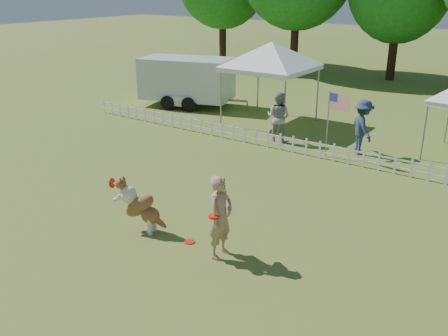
# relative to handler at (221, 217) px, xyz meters

# --- Properties ---
(ground) EXTENTS (120.00, 120.00, 0.00)m
(ground) POSITION_rel_handler_xyz_m (-0.77, 0.02, -0.92)
(ground) COLOR #4C6E22
(ground) RESTS_ON ground
(picket_fence) EXTENTS (22.00, 0.08, 0.60)m
(picket_fence) POSITION_rel_handler_xyz_m (-0.77, 7.02, -0.62)
(picket_fence) COLOR white
(picket_fence) RESTS_ON ground
(handler) EXTENTS (0.46, 0.69, 1.84)m
(handler) POSITION_rel_handler_xyz_m (0.00, 0.00, 0.00)
(handler) COLOR tan
(handler) RESTS_ON ground
(dog) EXTENTS (1.32, 0.76, 1.29)m
(dog) POSITION_rel_handler_xyz_m (-2.19, -0.16, -0.27)
(dog) COLOR brown
(dog) RESTS_ON ground
(frisbee_on_turf) EXTENTS (0.32, 0.32, 0.02)m
(frisbee_on_turf) POSITION_rel_handler_xyz_m (-0.92, 0.06, -0.91)
(frisbee_on_turf) COLOR red
(frisbee_on_turf) RESTS_ON ground
(canopy_tent_left) EXTENTS (3.19, 3.19, 3.25)m
(canopy_tent_left) POSITION_rel_handler_xyz_m (-4.64, 9.86, 0.71)
(canopy_tent_left) COLOR white
(canopy_tent_left) RESTS_ON ground
(cargo_trailer) EXTENTS (5.63, 3.68, 2.28)m
(cargo_trailer) POSITION_rel_handler_xyz_m (-9.43, 10.32, 0.22)
(cargo_trailer) COLOR silver
(cargo_trailer) RESTS_ON ground
(flag_pole) EXTENTS (0.85, 0.29, 2.24)m
(flag_pole) POSITION_rel_handler_xyz_m (-0.93, 7.31, 0.20)
(flag_pole) COLOR gray
(flag_pole) RESTS_ON ground
(spectator_a) EXTENTS (0.96, 0.78, 1.85)m
(spectator_a) POSITION_rel_handler_xyz_m (-3.09, 7.84, 0.01)
(spectator_a) COLOR #9A9B9F
(spectator_a) RESTS_ON ground
(spectator_b) EXTENTS (1.33, 1.37, 1.88)m
(spectator_b) POSITION_rel_handler_xyz_m (-0.10, 8.29, 0.02)
(spectator_b) COLOR navy
(spectator_b) RESTS_ON ground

